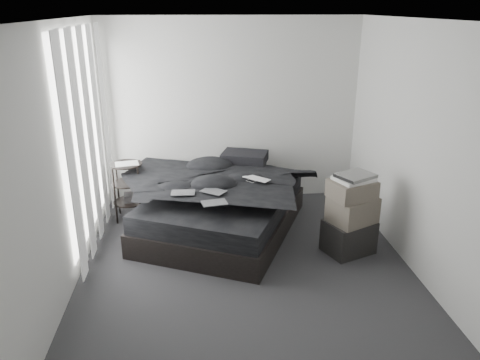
{
  "coord_description": "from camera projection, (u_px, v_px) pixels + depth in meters",
  "views": [
    {
      "loc": [
        -0.49,
        -4.44,
        2.72
      ],
      "look_at": [
        0.0,
        0.8,
        0.75
      ],
      "focal_mm": 35.0,
      "sensor_mm": 36.0,
      "label": 1
    }
  ],
  "objects": [
    {
      "name": "box_mid",
      "position": [
        352.0,
        210.0,
        5.32
      ],
      "size": [
        0.61,
        0.57,
        0.3
      ],
      "primitive_type": "cube",
      "rotation": [
        0.0,
        0.0,
        0.46
      ],
      "color": "#5E554A",
      "rests_on": "box_lower"
    },
    {
      "name": "curtain_left",
      "position": [
        90.0,
        139.0,
        5.38
      ],
      "size": [
        0.06,
        2.12,
        2.48
      ],
      "primitive_type": "cube",
      "color": "white",
      "rests_on": "wall_left"
    },
    {
      "name": "wall_left",
      "position": [
        63.0,
        162.0,
        4.52
      ],
      "size": [
        0.01,
        4.2,
        2.6
      ],
      "primitive_type": "cube",
      "color": "silver",
      "rests_on": "ground"
    },
    {
      "name": "pillow_upper",
      "position": [
        245.0,
        157.0,
        6.5
      ],
      "size": [
        0.71,
        0.59,
        0.14
      ],
      "primitive_type": "cube",
      "rotation": [
        0.0,
        0.0,
        -0.32
      ],
      "color": "black",
      "rests_on": "pillow_lower"
    },
    {
      "name": "wall_right",
      "position": [
        420.0,
        152.0,
        4.83
      ],
      "size": [
        0.01,
        4.2,
        2.6
      ],
      "primitive_type": "cube",
      "color": "silver",
      "rests_on": "ground"
    },
    {
      "name": "bed",
      "position": [
        223.0,
        219.0,
        6.0
      ],
      "size": [
        2.37,
        2.64,
        0.29
      ],
      "primitive_type": "cube",
      "rotation": [
        0.0,
        0.0,
        -0.42
      ],
      "color": "black",
      "rests_on": "floor"
    },
    {
      "name": "comic_c",
      "position": [
        214.0,
        195.0,
        5.06
      ],
      "size": [
        0.3,
        0.23,
        0.01
      ],
      "primitive_type": "cube",
      "rotation": [
        0.0,
        0.0,
        0.19
      ],
      "color": "black",
      "rests_on": "duvet"
    },
    {
      "name": "window_left",
      "position": [
        84.0,
        133.0,
        5.35
      ],
      "size": [
        0.02,
        2.0,
        2.3
      ],
      "primitive_type": "cube",
      "color": "white",
      "rests_on": "wall_left"
    },
    {
      "name": "art_book_white",
      "position": [
        354.0,
        179.0,
        5.19
      ],
      "size": [
        0.49,
        0.45,
        0.04
      ],
      "primitive_type": "cube",
      "rotation": [
        0.0,
        0.0,
        0.39
      ],
      "color": "silver",
      "rests_on": "box_upper"
    },
    {
      "name": "laptop",
      "position": [
        254.0,
        174.0,
        5.7
      ],
      "size": [
        0.4,
        0.4,
        0.03
      ],
      "primitive_type": "imported",
      "rotation": [
        0.0,
        0.0,
        -0.74
      ],
      "color": "silver",
      "rests_on": "duvet"
    },
    {
      "name": "pillow_lower",
      "position": [
        240.0,
        166.0,
        6.59
      ],
      "size": [
        0.77,
        0.67,
        0.15
      ],
      "primitive_type": "cube",
      "rotation": [
        0.0,
        0.0,
        -0.42
      ],
      "color": "black",
      "rests_on": "mattress"
    },
    {
      "name": "papers",
      "position": [
        127.0,
        164.0,
        6.11
      ],
      "size": [
        0.34,
        0.28,
        0.02
      ],
      "primitive_type": "cube",
      "rotation": [
        0.0,
        0.0,
        0.21
      ],
      "color": "white",
      "rests_on": "side_stand"
    },
    {
      "name": "mattress",
      "position": [
        223.0,
        200.0,
        5.9
      ],
      "size": [
        2.29,
        2.55,
        0.23
      ],
      "primitive_type": "cube",
      "rotation": [
        0.0,
        0.0,
        -0.42
      ],
      "color": "black",
      "rests_on": "bed"
    },
    {
      "name": "floor_books",
      "position": [
        155.0,
        229.0,
        5.91
      ],
      "size": [
        0.18,
        0.23,
        0.14
      ],
      "primitive_type": "cube",
      "rotation": [
        0.0,
        0.0,
        -0.22
      ],
      "color": "black",
      "rests_on": "floor"
    },
    {
      "name": "ceiling",
      "position": [
        248.0,
        19.0,
        4.22
      ],
      "size": [
        3.6,
        4.2,
        0.01
      ],
      "primitive_type": "cube",
      "color": "white",
      "rests_on": "ground"
    },
    {
      "name": "comic_b",
      "position": [
        213.0,
        184.0,
        5.38
      ],
      "size": [
        0.32,
        0.3,
        0.01
      ],
      "primitive_type": "cube",
      "rotation": [
        0.0,
        0.0,
        -0.63
      ],
      "color": "black",
      "rests_on": "duvet"
    },
    {
      "name": "wall_front",
      "position": [
        286.0,
        265.0,
        2.72
      ],
      "size": [
        3.6,
        0.01,
        2.6
      ],
      "primitive_type": "cube",
      "color": "silver",
      "rests_on": "ground"
    },
    {
      "name": "wall_back",
      "position": [
        232.0,
        112.0,
        6.64
      ],
      "size": [
        3.6,
        0.01,
        2.6
      ],
      "primitive_type": "cube",
      "color": "silver",
      "rests_on": "ground"
    },
    {
      "name": "side_stand",
      "position": [
        129.0,
        191.0,
        6.25
      ],
      "size": [
        0.43,
        0.43,
        0.77
      ],
      "primitive_type": "cylinder",
      "rotation": [
        0.0,
        0.0,
        0.04
      ],
      "color": "black",
      "rests_on": "floor"
    },
    {
      "name": "box_lower",
      "position": [
        349.0,
        236.0,
        5.45
      ],
      "size": [
        0.64,
        0.58,
        0.39
      ],
      "primitive_type": "cube",
      "rotation": [
        0.0,
        0.0,
        0.39
      ],
      "color": "black",
      "rests_on": "floor"
    },
    {
      "name": "box_upper",
      "position": [
        352.0,
        189.0,
        5.23
      ],
      "size": [
        0.57,
        0.51,
        0.21
      ],
      "primitive_type": "cube",
      "rotation": [
        0.0,
        0.0,
        0.34
      ],
      "color": "#5E554A",
      "rests_on": "box_mid"
    },
    {
      "name": "floor",
      "position": [
        247.0,
        269.0,
        5.13
      ],
      "size": [
        3.6,
        4.2,
        0.01
      ],
      "primitive_type": "cube",
      "color": "#313033",
      "rests_on": "ground"
    },
    {
      "name": "art_book_snake",
      "position": [
        356.0,
        176.0,
        5.18
      ],
      "size": [
        0.49,
        0.46,
        0.04
      ],
      "primitive_type": "cube",
      "rotation": [
        0.0,
        0.0,
        0.5
      ],
      "color": "silver",
      "rests_on": "art_book_white"
    },
    {
      "name": "duvet",
      "position": [
        221.0,
        184.0,
        5.77
      ],
      "size": [
        2.21,
        2.33,
        0.25
      ],
      "primitive_type": "imported",
      "rotation": [
        0.0,
        0.0,
        -0.42
      ],
      "color": "black",
      "rests_on": "mattress"
    },
    {
      "name": "comic_a",
      "position": [
        183.0,
        186.0,
        5.34
      ],
      "size": [
        0.28,
        0.19,
        0.01
      ],
      "primitive_type": "cube",
      "rotation": [
        0.0,
        0.0,
        -0.04
      ],
      "color": "black",
      "rests_on": "duvet"
    }
  ]
}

